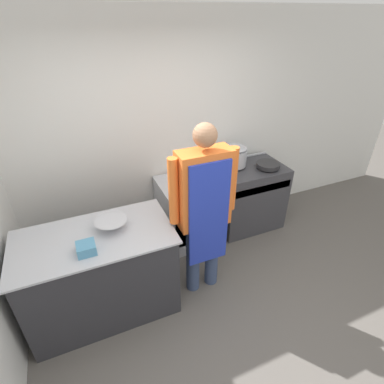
{
  "coord_description": "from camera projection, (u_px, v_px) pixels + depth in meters",
  "views": [
    {
      "loc": [
        -0.92,
        -1.41,
        2.61
      ],
      "look_at": [
        0.13,
        1.02,
        1.02
      ],
      "focal_mm": 28.0,
      "sensor_mm": 36.0,
      "label": 1
    }
  ],
  "objects": [
    {
      "name": "stock_pot",
      "position": [
        234.0,
        155.0,
        3.81
      ],
      "size": [
        0.32,
        0.32,
        0.27
      ],
      "color": "#B2B5BC",
      "rests_on": "stove"
    },
    {
      "name": "fridge_unit",
      "position": [
        189.0,
        211.0,
        3.82
      ],
      "size": [
        0.72,
        0.66,
        0.84
      ],
      "color": "silver",
      "rests_on": "ground_plane"
    },
    {
      "name": "stove",
      "position": [
        248.0,
        196.0,
        4.1
      ],
      "size": [
        0.88,
        0.63,
        0.91
      ],
      "color": "#38383D",
      "rests_on": "ground_plane"
    },
    {
      "name": "saute_pan",
      "position": [
        268.0,
        165.0,
        3.82
      ],
      "size": [
        0.3,
        0.3,
        0.05
      ],
      "color": "#262628",
      "rests_on": "stove"
    },
    {
      "name": "person_cook",
      "position": [
        204.0,
        205.0,
        2.8
      ],
      "size": [
        0.68,
        0.24,
        1.85
      ],
      "color": "#38476B",
      "rests_on": "ground_plane"
    },
    {
      "name": "mixing_bowl",
      "position": [
        112.0,
        224.0,
        2.7
      ],
      "size": [
        0.29,
        0.29,
        0.09
      ],
      "color": "#B2B5BC",
      "rests_on": "prep_counter"
    },
    {
      "name": "ground_plane",
      "position": [
        223.0,
        341.0,
        2.76
      ],
      "size": [
        14.0,
        14.0,
        0.0
      ],
      "primitive_type": "plane",
      "color": "#5B5651"
    },
    {
      "name": "prep_counter",
      "position": [
        101.0,
        274.0,
        2.86
      ],
      "size": [
        1.39,
        0.76,
        0.92
      ],
      "color": "#2D2D33",
      "rests_on": "ground_plane"
    },
    {
      "name": "wall_back",
      "position": [
        154.0,
        136.0,
        3.55
      ],
      "size": [
        8.0,
        0.05,
        2.7
      ],
      "color": "white",
      "rests_on": "ground_plane"
    },
    {
      "name": "plastic_tub",
      "position": [
        86.0,
        248.0,
        2.43
      ],
      "size": [
        0.15,
        0.15,
        0.09
      ],
      "color": "teal",
      "rests_on": "prep_counter"
    }
  ]
}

